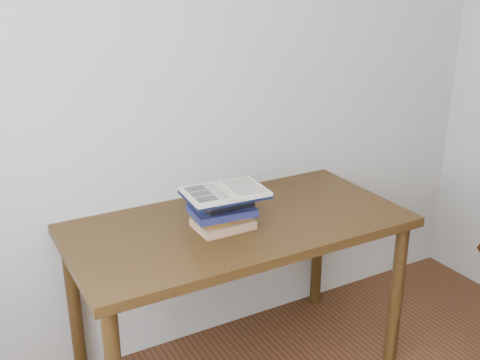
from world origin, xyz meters
TOP-DOWN VIEW (x-y plane):
  - desk at (0.06, 1.38)m, footprint 1.49×0.74m
  - book_stack at (-0.03, 1.36)m, footprint 0.27×0.21m
  - open_book at (-0.03, 1.33)m, footprint 0.35×0.25m

SIDE VIEW (x-z plane):
  - desk at x=0.06m, z-range 0.30..1.10m
  - book_stack at x=-0.03m, z-range 0.80..0.95m
  - open_book at x=-0.03m, z-range 0.95..0.98m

